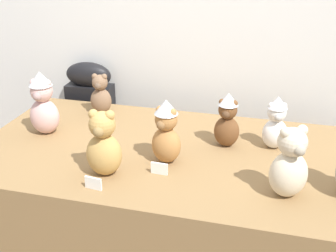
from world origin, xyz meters
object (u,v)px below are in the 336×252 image
object	(u,v)px
teddy_bear_chestnut	(227,121)
teddy_bear_caramel	(166,132)
display_table	(168,220)
teddy_bear_snow	(276,123)
teddy_bear_blush	(43,104)
teddy_bear_mocha	(101,95)
teddy_bear_honey	(104,145)
teddy_bear_cream	(290,164)
instrument_case	(93,135)

from	to	relation	value
teddy_bear_chestnut	teddy_bear_caramel	bearing A→B (deg)	-131.65
display_table	teddy_bear_snow	world-z (taller)	teddy_bear_snow
teddy_bear_blush	teddy_bear_snow	distance (m)	1.08
teddy_bear_chestnut	teddy_bear_snow	xyz separation A→B (m)	(0.21, 0.03, -0.00)
teddy_bear_snow	teddy_bear_chestnut	bearing A→B (deg)	178.51
teddy_bear_mocha	display_table	bearing A→B (deg)	-43.37
teddy_bear_blush	teddy_bear_chestnut	bearing A→B (deg)	1.07
teddy_bear_honey	teddy_bear_cream	size ratio (longest dim) A/B	0.99
teddy_bear_caramel	teddy_bear_honey	distance (m)	0.27
instrument_case	teddy_bear_snow	distance (m)	1.25
teddy_bear_cream	display_table	bearing A→B (deg)	124.41
instrument_case	teddy_bear_honey	bearing A→B (deg)	-63.90
display_table	teddy_bear_blush	size ratio (longest dim) A/B	5.60
teddy_bear_caramel	teddy_bear_mocha	size ratio (longest dim) A/B	1.28
teddy_bear_chestnut	teddy_bear_cream	distance (m)	0.44
teddy_bear_caramel	teddy_bear_cream	bearing A→B (deg)	1.00
teddy_bear_snow	display_table	bearing A→B (deg)	-172.55
teddy_bear_snow	teddy_bear_blush	bearing A→B (deg)	175.57
teddy_bear_snow	teddy_bear_cream	bearing A→B (deg)	-92.01
teddy_bear_blush	teddy_bear_mocha	size ratio (longest dim) A/B	1.41
teddy_bear_caramel	teddy_bear_cream	distance (m)	0.51
display_table	teddy_bear_mocha	world-z (taller)	teddy_bear_mocha
teddy_bear_honey	teddy_bear_caramel	bearing A→B (deg)	31.99
teddy_bear_chestnut	display_table	bearing A→B (deg)	-149.88
teddy_bear_chestnut	teddy_bear_mocha	size ratio (longest dim) A/B	1.16
teddy_bear_caramel	teddy_bear_honey	size ratio (longest dim) A/B	1.01
instrument_case	teddy_bear_honey	size ratio (longest dim) A/B	3.42
teddy_bear_chestnut	teddy_bear_honey	xyz separation A→B (m)	(-0.44, -0.38, 0.01)
teddy_bear_honey	teddy_bear_cream	bearing A→B (deg)	-3.17
instrument_case	teddy_bear_mocha	xyz separation A→B (m)	(0.19, -0.26, 0.38)
display_table	teddy_bear_honey	world-z (taller)	teddy_bear_honey
display_table	teddy_bear_caramel	distance (m)	0.53
instrument_case	teddy_bear_blush	xyz separation A→B (m)	(0.03, -0.57, 0.43)
teddy_bear_snow	teddy_bear_honey	world-z (taller)	teddy_bear_honey
teddy_bear_snow	teddy_bear_honey	bearing A→B (deg)	-158.48
teddy_bear_chestnut	teddy_bear_snow	bearing A→B (deg)	14.08
teddy_bear_cream	instrument_case	bearing A→B (deg)	113.19
teddy_bear_honey	teddy_bear_cream	world-z (taller)	teddy_bear_cream
teddy_bear_caramel	teddy_bear_mocha	bearing A→B (deg)	153.88
display_table	teddy_bear_mocha	size ratio (longest dim) A/B	7.90
teddy_bear_mocha	instrument_case	bearing A→B (deg)	118.04
teddy_bear_snow	teddy_bear_cream	world-z (taller)	teddy_bear_cream
teddy_bear_mocha	teddy_bear_cream	bearing A→B (deg)	-37.56
display_table	teddy_bear_blush	xyz separation A→B (m)	(-0.62, 0.03, 0.53)
teddy_bear_honey	teddy_bear_mocha	bearing A→B (deg)	108.65
teddy_bear_snow	teddy_bear_caramel	size ratio (longest dim) A/B	0.87
teddy_bear_blush	teddy_bear_mocha	world-z (taller)	teddy_bear_blush
teddy_bear_mocha	teddy_bear_blush	bearing A→B (deg)	-125.26
teddy_bear_blush	teddy_bear_caramel	world-z (taller)	teddy_bear_blush
instrument_case	teddy_bear_caramel	world-z (taller)	teddy_bear_caramel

